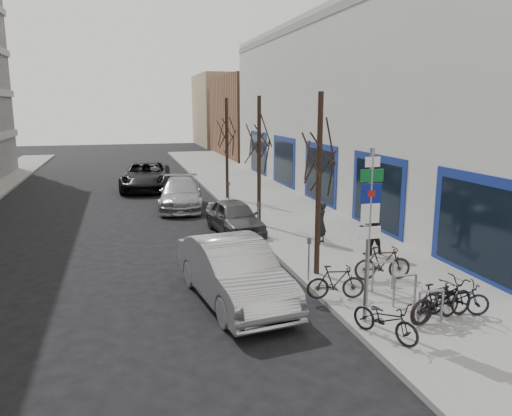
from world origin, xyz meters
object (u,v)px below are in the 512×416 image
bike_near_left (386,316)px  bike_near_right (436,301)px  meter_front (309,255)px  parked_car_back (181,194)px  bike_rack (405,286)px  pedestrian_near (321,223)px  parked_car_front (234,272)px  meter_mid (258,215)px  meter_back (229,192)px  tree_far (227,125)px  bike_mid_curb (456,295)px  pedestrian_far (371,228)px  tree_near (320,141)px  parked_car_mid (235,217)px  bike_mid_inner (336,282)px  tree_mid (259,131)px  highway_sign_pole (369,226)px  bike_far_inner (383,263)px  lane_car (146,176)px  bike_far_curb (442,296)px

bike_near_left → bike_near_right: bearing=-9.5°
meter_front → parked_car_back: 12.23m
bike_rack → bike_near_left: bike_near_left is taller
parked_car_back → pedestrian_near: bearing=-56.4°
bike_rack → parked_car_front: 4.37m
meter_mid → pedestrian_near: size_ratio=0.84×
pedestrian_near → meter_back: bearing=-120.5°
parked_car_front → bike_near_right: bearing=-41.3°
tree_far → parked_car_back: tree_far is taller
bike_mid_curb → pedestrian_far: pedestrian_far is taller
tree_near → parked_car_mid: 6.91m
bike_near_left → bike_mid_inner: bearing=66.7°
bike_near_left → parked_car_mid: bearing=69.6°
tree_near → parked_car_mid: size_ratio=1.38×
bike_near_right → parked_car_mid: size_ratio=0.41×
bike_mid_curb → parked_car_back: 15.97m
bike_rack → parked_car_back: parked_car_back is taller
meter_front → pedestrian_near: bearing=62.8°
bike_rack → meter_back: meter_back is taller
tree_near → tree_mid: size_ratio=1.00×
pedestrian_near → meter_front: bearing=18.1°
bike_mid_curb → parked_car_front: size_ratio=0.32×
tree_near → bike_mid_inner: 4.04m
meter_front → bike_near_right: (1.84, -3.41, -0.27)m
pedestrian_far → tree_far: bearing=-81.6°
tree_mid → pedestrian_far: 6.45m
meter_front → parked_car_mid: 6.43m
highway_sign_pole → pedestrian_near: (1.61, 6.64, -1.55)m
meter_back → meter_mid: bearing=-90.0°
tree_far → pedestrian_near: 10.48m
meter_front → bike_near_right: size_ratio=0.78×
highway_sign_pole → meter_back: (-0.25, 14.01, -1.54)m
meter_back → pedestrian_far: (2.95, -9.11, 0.14)m
tree_mid → bike_mid_curb: (2.08, -10.21, -3.46)m
meter_front → bike_mid_inner: (0.16, -1.52, -0.30)m
meter_front → pedestrian_far: (2.95, 1.89, 0.14)m
tree_far → bike_far_inner: bearing=-83.4°
parked_car_mid → tree_near: bearing=-84.5°
bike_near_right → meter_back: bearing=-6.5°
bike_near_right → lane_car: size_ratio=0.27×
parked_car_back → bike_mid_inner: bearing=-72.5°
tree_mid → lane_car: bearing=109.7°
parked_car_front → parked_car_back: 12.68m
bike_mid_inner → pedestrian_far: 4.43m
pedestrian_far → pedestrian_near: bearing=-61.7°
lane_car → pedestrian_near: bearing=-62.6°
bike_mid_inner → tree_mid: bearing=9.5°
bike_far_curb → tree_far: bearing=-6.5°
meter_back → bike_far_curb: meter_back is taller
bike_rack → parked_car_front: bearing=156.4°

